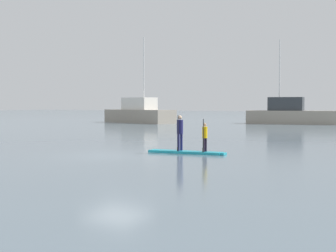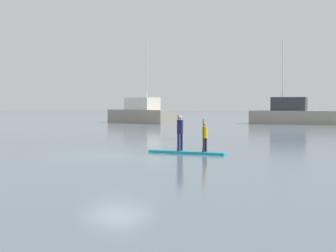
{
  "view_description": "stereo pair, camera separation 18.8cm",
  "coord_description": "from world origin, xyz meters",
  "px_view_note": "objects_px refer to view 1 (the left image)",
  "views": [
    {
      "loc": [
        11.69,
        -16.15,
        2.08
      ],
      "look_at": [
        1.47,
        1.53,
        1.17
      ],
      "focal_mm": 52.74,
      "sensor_mm": 36.0,
      "label": 1
    },
    {
      "loc": [
        11.86,
        -16.05,
        2.08
      ],
      "look_at": [
        1.47,
        1.53,
        1.17
      ],
      "focal_mm": 52.74,
      "sensor_mm": 36.0,
      "label": 2
    }
  ],
  "objects_px": {
    "paddleboard_near": "(187,152)",
    "motor_boat_small_navy": "(139,113)",
    "trawler_grey_distant": "(291,114)",
    "paddler_child_solo": "(205,136)",
    "paddler_adult": "(180,131)"
  },
  "relations": [
    {
      "from": "paddler_child_solo",
      "to": "trawler_grey_distant",
      "type": "height_order",
      "value": "trawler_grey_distant"
    },
    {
      "from": "paddleboard_near",
      "to": "paddler_adult",
      "type": "height_order",
      "value": "paddler_adult"
    },
    {
      "from": "paddleboard_near",
      "to": "motor_boat_small_navy",
      "type": "bearing_deg",
      "value": 126.77
    },
    {
      "from": "paddler_adult",
      "to": "paddler_child_solo",
      "type": "bearing_deg",
      "value": 5.19
    },
    {
      "from": "paddleboard_near",
      "to": "motor_boat_small_navy",
      "type": "height_order",
      "value": "motor_boat_small_navy"
    },
    {
      "from": "paddleboard_near",
      "to": "paddler_child_solo",
      "type": "height_order",
      "value": "paddler_child_solo"
    },
    {
      "from": "motor_boat_small_navy",
      "to": "trawler_grey_distant",
      "type": "distance_m",
      "value": 16.45
    },
    {
      "from": "trawler_grey_distant",
      "to": "paddler_child_solo",
      "type": "bearing_deg",
      "value": -80.02
    },
    {
      "from": "paddler_adult",
      "to": "motor_boat_small_navy",
      "type": "relative_size",
      "value": 0.15
    },
    {
      "from": "paddler_adult",
      "to": "paddleboard_near",
      "type": "bearing_deg",
      "value": 6.67
    },
    {
      "from": "motor_boat_small_navy",
      "to": "trawler_grey_distant",
      "type": "height_order",
      "value": "motor_boat_small_navy"
    },
    {
      "from": "paddleboard_near",
      "to": "trawler_grey_distant",
      "type": "xyz_separation_m",
      "value": [
        -4.95,
        32.78,
        0.98
      ]
    },
    {
      "from": "paddler_child_solo",
      "to": "motor_boat_small_navy",
      "type": "height_order",
      "value": "motor_boat_small_navy"
    },
    {
      "from": "paddler_child_solo",
      "to": "paddler_adult",
      "type": "bearing_deg",
      "value": -174.81
    },
    {
      "from": "paddler_adult",
      "to": "paddler_child_solo",
      "type": "distance_m",
      "value": 1.14
    }
  ]
}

